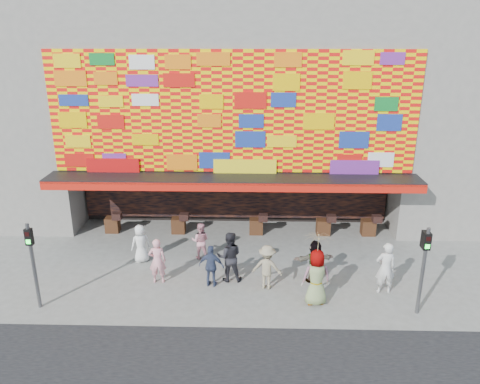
{
  "coord_description": "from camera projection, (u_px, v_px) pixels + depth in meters",
  "views": [
    {
      "loc": [
        0.81,
        -14.71,
        8.73
      ],
      "look_at": [
        0.35,
        2.0,
        2.88
      ],
      "focal_mm": 35.0,
      "sensor_mm": 36.0,
      "label": 1
    }
  ],
  "objects": [
    {
      "name": "ped_c",
      "position": [
        229.0,
        257.0,
        16.88
      ],
      "size": [
        0.96,
        0.77,
        1.9
      ],
      "primitive_type": "imported",
      "rotation": [
        0.0,
        0.0,
        3.2
      ],
      "color": "#232228",
      "rests_on": "ground"
    },
    {
      "name": "signal_right",
      "position": [
        424.0,
        261.0,
        14.59
      ],
      "size": [
        0.22,
        0.2,
        3.0
      ],
      "color": "#59595B",
      "rests_on": "ground"
    },
    {
      "name": "ped_i",
      "position": [
        201.0,
        241.0,
        18.6
      ],
      "size": [
        0.77,
        0.62,
        1.5
      ],
      "primitive_type": "imported",
      "rotation": [
        0.0,
        0.0,
        3.06
      ],
      "color": "pink",
      "rests_on": "ground"
    },
    {
      "name": "ped_h",
      "position": [
        385.0,
        268.0,
        16.08
      ],
      "size": [
        0.72,
        0.49,
        1.9
      ],
      "primitive_type": "imported",
      "rotation": [
        0.0,
        0.0,
        3.2
      ],
      "color": "silver",
      "rests_on": "ground"
    },
    {
      "name": "ped_g",
      "position": [
        316.0,
        278.0,
        15.41
      ],
      "size": [
        1.02,
        0.73,
        1.95
      ],
      "primitive_type": "imported",
      "rotation": [
        0.0,
        0.0,
        3.27
      ],
      "color": "gray",
      "rests_on": "ground"
    },
    {
      "name": "ped_d",
      "position": [
        267.0,
        267.0,
        16.4
      ],
      "size": [
        1.16,
        0.82,
        1.64
      ],
      "primitive_type": "imported",
      "rotation": [
        0.0,
        0.0,
        2.93
      ],
      "color": "gray",
      "rests_on": "ground"
    },
    {
      "name": "ped_f",
      "position": [
        315.0,
        261.0,
        16.86
      ],
      "size": [
        1.54,
        0.72,
        1.6
      ],
      "primitive_type": "imported",
      "rotation": [
        0.0,
        0.0,
        3.32
      ],
      "color": "gray",
      "rests_on": "ground"
    },
    {
      "name": "ped_e",
      "position": [
        211.0,
        266.0,
        16.55
      ],
      "size": [
        0.97,
        0.55,
        1.57
      ],
      "primitive_type": "imported",
      "rotation": [
        0.0,
        0.0,
        2.96
      ],
      "color": "#374261",
      "rests_on": "ground"
    },
    {
      "name": "ped_b",
      "position": [
        157.0,
        261.0,
        16.78
      ],
      "size": [
        0.65,
        0.46,
        1.71
      ],
      "primitive_type": "imported",
      "rotation": [
        0.0,
        0.0,
        3.22
      ],
      "color": "pink",
      "rests_on": "ground"
    },
    {
      "name": "ground",
      "position": [
        229.0,
        286.0,
        16.78
      ],
      "size": [
        90.0,
        90.0,
        0.0
      ],
      "primitive_type": "plane",
      "color": "slate",
      "rests_on": "ground"
    },
    {
      "name": "signal_left",
      "position": [
        32.0,
        256.0,
        14.91
      ],
      "size": [
        0.22,
        0.2,
        3.0
      ],
      "color": "#59595B",
      "rests_on": "ground"
    },
    {
      "name": "ped_a",
      "position": [
        141.0,
        244.0,
        18.32
      ],
      "size": [
        0.9,
        0.8,
        1.54
      ],
      "primitive_type": "imported",
      "rotation": [
        0.0,
        0.0,
        3.65
      ],
      "color": "white",
      "rests_on": "ground"
    },
    {
      "name": "shop_building",
      "position": [
        236.0,
        105.0,
        22.77
      ],
      "size": [
        15.2,
        9.4,
        10.0
      ],
      "color": "gray",
      "rests_on": "ground"
    },
    {
      "name": "parasol",
      "position": [
        318.0,
        246.0,
        15.03
      ],
      "size": [
        1.01,
        1.02,
        1.81
      ],
      "color": "#FBE39E",
      "rests_on": "ground"
    }
  ]
}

